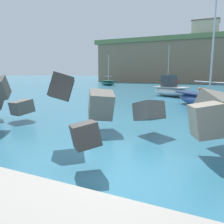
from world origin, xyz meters
TOP-DOWN VIEW (x-y plane):
  - ground_plane at (0.00, 0.00)m, footprint 400.00×400.00m
  - breakwater_jetty at (-1.56, 2.16)m, footprint 30.57×6.64m
  - boat_near_centre at (1.47, 12.49)m, footprint 5.27×5.96m
  - boat_near_right at (-18.73, 37.27)m, footprint 4.76×4.03m
  - boat_mid_centre at (-6.98, 42.39)m, footprint 5.30×4.61m
  - boat_far_left at (-2.44, 19.90)m, footprint 4.76×3.92m
  - mooring_buoy_inner at (-0.06, 30.26)m, footprint 0.44×0.44m
  - station_building_central at (-1.84, 63.24)m, footprint 7.02×5.81m

SIDE VIEW (x-z plane):
  - ground_plane at x=0.00m, z-range 0.00..0.00m
  - mooring_buoy_inner at x=-0.06m, z-range 0.00..0.44m
  - boat_near_right at x=-18.73m, z-range -2.56..3.68m
  - boat_near_centre at x=1.47m, z-range -3.36..4.50m
  - boat_mid_centre at x=-6.98m, z-range -3.52..4.73m
  - boat_far_left at x=-2.44m, z-range -0.42..1.91m
  - breakwater_jetty at x=-1.56m, z-range -0.33..2.86m
  - station_building_central at x=-1.84m, z-range 11.94..16.52m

